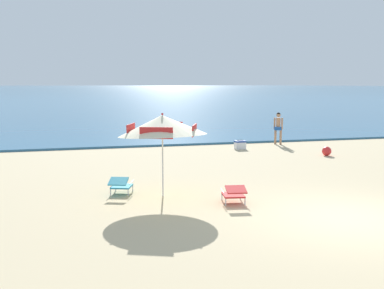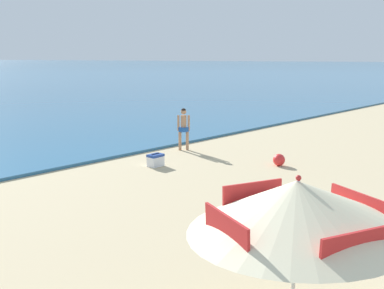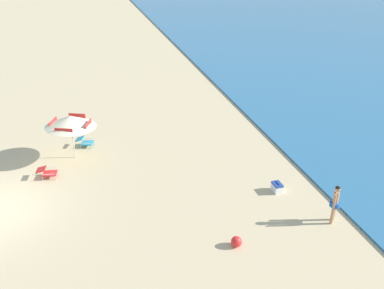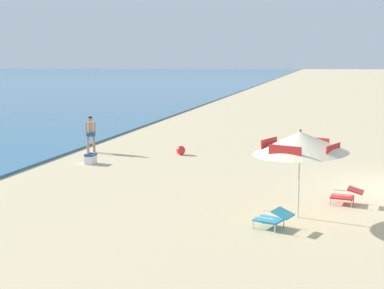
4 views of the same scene
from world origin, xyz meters
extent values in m
cylinder|color=silver|center=(-3.67, 3.25, 1.10)|extent=(0.04, 0.04, 2.20)
cone|color=beige|center=(-3.67, 3.25, 1.93)|extent=(3.19, 3.21, 0.67)
cube|color=red|center=(-3.34, 4.04, 1.81)|extent=(0.79, 0.36, 0.29)
cube|color=red|center=(-4.46, 3.58, 1.81)|extent=(0.36, 0.79, 0.29)
cube|color=red|center=(-3.99, 2.46, 1.81)|extent=(0.79, 0.36, 0.29)
cube|color=red|center=(-2.88, 2.93, 1.81)|extent=(0.36, 0.79, 0.29)
sphere|color=red|center=(-3.67, 3.25, 2.23)|extent=(0.06, 0.06, 0.06)
cube|color=red|center=(-2.08, 2.10, 0.20)|extent=(0.62, 0.68, 0.04)
cube|color=red|center=(-2.14, 1.76, 0.42)|extent=(0.56, 0.50, 0.14)
cylinder|color=silver|center=(-2.27, 2.43, 0.09)|extent=(0.03, 0.03, 0.18)
cylinder|color=silver|center=(-1.79, 2.34, 0.09)|extent=(0.03, 0.03, 0.18)
cylinder|color=silver|center=(-2.37, 1.86, 0.09)|extent=(0.03, 0.03, 0.18)
cylinder|color=silver|center=(-1.89, 1.78, 0.09)|extent=(0.03, 0.03, 0.18)
cylinder|color=silver|center=(-2.35, 2.15, 0.32)|extent=(0.12, 0.54, 0.02)
cylinder|color=silver|center=(-1.80, 2.05, 0.32)|extent=(0.12, 0.54, 0.02)
cube|color=teal|center=(-4.69, 3.90, 0.20)|extent=(0.70, 0.75, 0.04)
cube|color=teal|center=(-4.82, 3.56, 0.42)|extent=(0.61, 0.56, 0.17)
cylinder|color=silver|center=(-4.82, 4.26, 0.09)|extent=(0.03, 0.03, 0.18)
cylinder|color=silver|center=(-4.36, 4.08, 0.09)|extent=(0.03, 0.03, 0.18)
cylinder|color=silver|center=(-5.02, 3.72, 0.09)|extent=(0.03, 0.03, 0.18)
cylinder|color=silver|center=(-4.56, 3.55, 0.09)|extent=(0.03, 0.03, 0.18)
cylinder|color=silver|center=(-4.95, 4.00, 0.32)|extent=(0.21, 0.51, 0.02)
cylinder|color=silver|center=(-4.43, 3.80, 0.32)|extent=(0.21, 0.51, 0.02)
cylinder|color=tan|center=(4.32, 12.37, 0.39)|extent=(0.11, 0.11, 0.78)
cylinder|color=tan|center=(4.12, 12.57, 0.39)|extent=(0.11, 0.11, 0.78)
cylinder|color=#1E51A3|center=(4.22, 12.47, 0.80)|extent=(0.39, 0.39, 0.16)
cylinder|color=tan|center=(4.22, 12.47, 1.06)|extent=(0.22, 0.22, 0.56)
cylinder|color=tan|center=(4.35, 12.33, 1.05)|extent=(0.08, 0.08, 0.59)
cylinder|color=tan|center=(4.08, 12.62, 1.05)|extent=(0.08, 0.08, 0.59)
sphere|color=tan|center=(4.22, 12.47, 1.48)|extent=(0.21, 0.21, 0.21)
sphere|color=black|center=(4.22, 12.47, 1.50)|extent=(0.20, 0.20, 0.20)
cube|color=white|center=(1.75, 11.37, 0.16)|extent=(0.49, 0.35, 0.32)
cube|color=navy|center=(1.75, 11.37, 0.36)|extent=(0.50, 0.36, 0.08)
cylinder|color=black|center=(1.75, 11.37, 0.42)|extent=(0.34, 0.03, 0.02)
sphere|color=red|center=(4.52, 8.46, 0.20)|extent=(0.39, 0.39, 0.39)
camera|label=1|loc=(-6.27, -8.92, 3.02)|focal=44.06mm
camera|label=2|loc=(-7.67, 1.07, 3.45)|focal=41.27mm
camera|label=3|loc=(15.24, 3.79, 10.00)|focal=39.51mm
camera|label=4|loc=(-16.63, 2.92, 3.85)|focal=48.40mm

